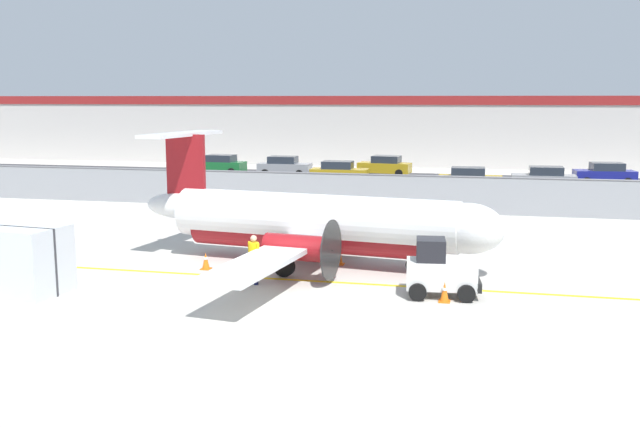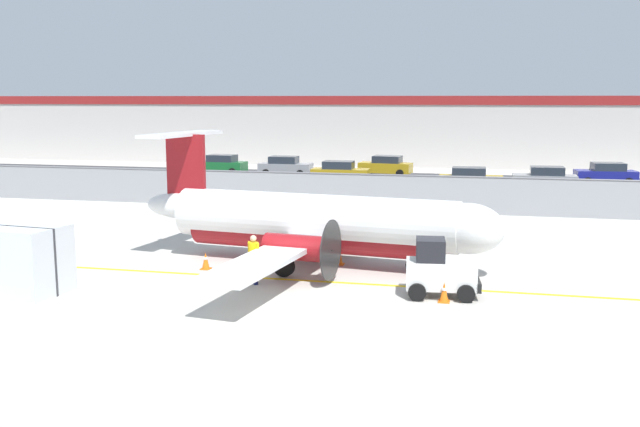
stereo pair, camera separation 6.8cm
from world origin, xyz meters
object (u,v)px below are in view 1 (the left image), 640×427
(commuter_airplane, at_px, (321,223))
(traffic_cone_near_left, at_px, (445,292))
(parked_car_2, at_px, (339,172))
(parked_car_3, at_px, (385,166))
(parked_car_1, at_px, (284,166))
(parked_car_0, at_px, (220,164))
(parked_car_5, at_px, (544,178))
(cargo_container, at_px, (25,260))
(traffic_cone_far_left, at_px, (206,261))
(ground_crew_worker, at_px, (254,257))
(parked_car_4, at_px, (470,179))
(baggage_tug, at_px, (440,270))
(traffic_cone_near_right, at_px, (339,257))
(parked_car_6, at_px, (605,174))

(commuter_airplane, relative_size, traffic_cone_near_left, 25.11)
(parked_car_2, height_order, parked_car_3, same)
(parked_car_1, height_order, parked_car_3, same)
(parked_car_0, bearing_deg, parked_car_2, 163.72)
(commuter_airplane, height_order, parked_car_5, commuter_airplane)
(parked_car_1, bearing_deg, parked_car_2, -34.19)
(cargo_container, relative_size, parked_car_0, 0.61)
(traffic_cone_near_left, xyz_separation_m, traffic_cone_far_left, (-8.85, 2.41, 0.00))
(commuter_airplane, bearing_deg, parked_car_0, 124.76)
(ground_crew_worker, height_order, parked_car_3, same)
(parked_car_4, height_order, parked_car_5, same)
(commuter_airplane, bearing_deg, ground_crew_worker, -107.73)
(commuter_airplane, xyz_separation_m, parked_car_1, (-9.50, 28.97, -0.71))
(commuter_airplane, xyz_separation_m, baggage_tug, (4.68, -3.50, -0.75))
(commuter_airplane, distance_m, parked_car_0, 33.00)
(parked_car_0, relative_size, parked_car_5, 1.02)
(traffic_cone_near_right, bearing_deg, commuter_airplane, -168.15)
(commuter_airplane, relative_size, parked_car_5, 3.82)
(traffic_cone_near_left, relative_size, parked_car_5, 0.15)
(cargo_container, height_order, parked_car_4, cargo_container)
(commuter_airplane, relative_size, parked_car_6, 3.70)
(parked_car_5, bearing_deg, parked_car_4, 19.19)
(ground_crew_worker, xyz_separation_m, parked_car_1, (-7.93, 32.30, -0.06))
(traffic_cone_near_right, xyz_separation_m, parked_car_6, (13.91, 28.43, 0.58))
(traffic_cone_far_left, xyz_separation_m, parked_car_5, (14.06, 26.14, 0.58))
(parked_car_2, distance_m, parked_car_3, 6.29)
(parked_car_4, distance_m, parked_car_5, 5.21)
(parked_car_3, height_order, parked_car_4, same)
(baggage_tug, relative_size, parked_car_4, 0.58)
(parked_car_0, height_order, parked_car_6, same)
(commuter_airplane, xyz_separation_m, cargo_container, (-8.42, -6.07, -0.50))
(ground_crew_worker, relative_size, parked_car_3, 0.39)
(baggage_tug, xyz_separation_m, parked_car_2, (-9.03, 29.05, 0.04))
(parked_car_4, height_order, parked_car_6, same)
(parked_car_0, height_order, parked_car_3, same)
(parked_car_3, bearing_deg, commuter_airplane, 99.67)
(commuter_airplane, xyz_separation_m, parked_car_2, (-4.35, 25.55, -0.71))
(baggage_tug, bearing_deg, traffic_cone_near_right, 131.54)
(commuter_airplane, relative_size, baggage_tug, 6.61)
(traffic_cone_near_left, distance_m, parked_car_2, 31.05)
(parked_car_3, xyz_separation_m, parked_car_5, (11.78, -6.80, 0.00))
(cargo_container, height_order, parked_car_3, cargo_container)
(parked_car_2, bearing_deg, parked_car_6, 8.17)
(baggage_tug, bearing_deg, cargo_container, -174.82)
(traffic_cone_near_left, xyz_separation_m, parked_car_1, (-14.38, 33.07, 0.58))
(parked_car_5, height_order, parked_car_6, same)
(parked_car_0, distance_m, parked_car_3, 13.53)
(traffic_cone_far_left, xyz_separation_m, parked_car_3, (2.27, 32.95, 0.58))
(parked_car_4, bearing_deg, parked_car_3, 128.12)
(traffic_cone_near_left, relative_size, parked_car_4, 0.15)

